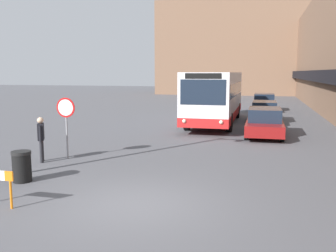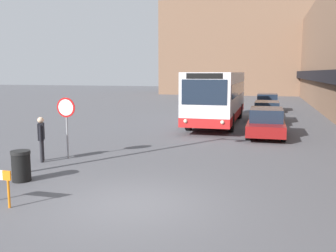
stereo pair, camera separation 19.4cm
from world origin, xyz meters
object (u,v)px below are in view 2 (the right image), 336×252
city_bus (218,96)px  parked_car_back (267,102)px  parked_car_middle (267,112)px  pedestrian (41,135)px  parked_car_front (266,122)px  trash_bin (21,166)px  stop_sign (66,114)px

city_bus → parked_car_back: size_ratio=2.43×
parked_car_middle → pedestrian: size_ratio=2.86×
parked_car_front → trash_bin: bearing=-124.6°
trash_bin → parked_car_back: bearing=73.3°
parked_car_front → stop_sign: size_ratio=1.96×
stop_sign → trash_bin: bearing=-86.0°
city_bus → parked_car_front: bearing=-53.6°
city_bus → parked_car_middle: 3.65m
parked_car_middle → parked_car_back: size_ratio=1.07×
city_bus → stop_sign: (-4.32, -11.51, -0.08)m
city_bus → stop_sign: bearing=-110.6°
city_bus → parked_car_front: size_ratio=2.34×
parked_car_back → stop_sign: size_ratio=1.90×
pedestrian → trash_bin: (0.87, -2.42, -0.53)m
stop_sign → trash_bin: 3.39m
city_bus → parked_car_middle: (3.11, 1.58, -1.10)m
parked_car_front → stop_sign: bearing=-135.5°
parked_car_back → stop_sign: 22.11m
parked_car_front → pedestrian: (-8.07, -8.02, 0.28)m
parked_car_back → trash_bin: size_ratio=4.73×
parked_car_back → parked_car_middle: bearing=-90.0°
parked_car_middle → trash_bin: size_ratio=5.07×
parked_car_front → pedestrian: 11.38m
city_bus → trash_bin: 15.28m
stop_sign → trash_bin: stop_sign is taller
parked_car_middle → parked_car_back: (0.00, 7.72, 0.04)m
parked_car_back → pedestrian: pedestrian is taller
city_bus → pedestrian: bearing=-112.1°
city_bus → parked_car_back: 9.86m
parked_car_front → pedestrian: bearing=-135.2°
parked_car_front → parked_car_back: (-0.00, 13.52, 0.01)m
parked_car_back → pedestrian: 23.00m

